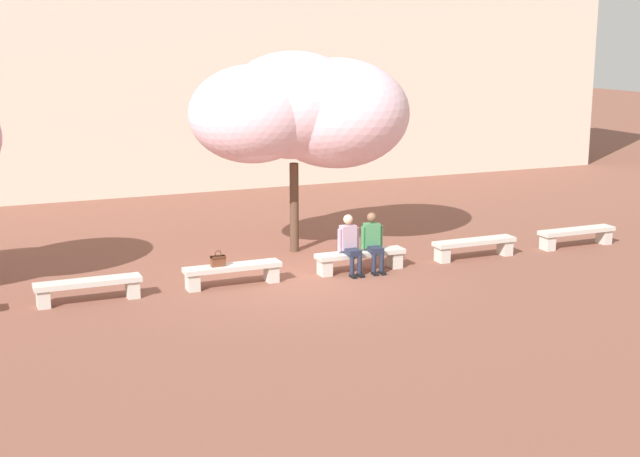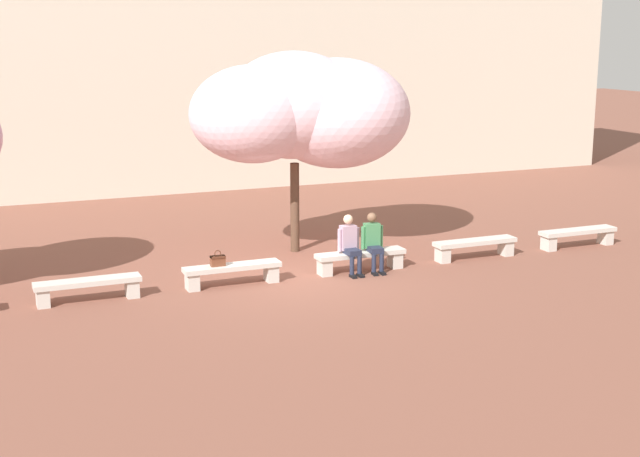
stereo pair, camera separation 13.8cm
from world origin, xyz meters
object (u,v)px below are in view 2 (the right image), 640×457
at_px(person_seated_left, 350,242).
at_px(handbag, 218,260).
at_px(stone_bench_east_end, 475,246).
at_px(person_seated_right, 373,240).
at_px(cherry_tree_main, 304,111).
at_px(stone_bench_near_east, 360,258).
at_px(stone_bench_far_east, 578,235).
at_px(stone_bench_center, 232,271).
at_px(stone_bench_near_west, 88,286).

relative_size(person_seated_left, handbag, 3.81).
bearing_deg(stone_bench_east_end, person_seated_right, -178.85).
distance_m(stone_bench_east_end, handbag, 6.19).
bearing_deg(cherry_tree_main, person_seated_left, -85.81).
relative_size(stone_bench_east_end, person_seated_right, 1.59).
bearing_deg(stone_bench_near_east, cherry_tree_main, 101.56).
bearing_deg(person_seated_right, person_seated_left, -179.96).
bearing_deg(person_seated_left, stone_bench_far_east, 0.50).
height_order(stone_bench_far_east, handbag, handbag).
bearing_deg(handbag, stone_bench_center, 1.08).
distance_m(stone_bench_near_east, stone_bench_east_end, 2.94).
relative_size(stone_bench_far_east, person_seated_left, 1.59).
relative_size(stone_bench_far_east, handbag, 6.05).
bearing_deg(stone_bench_center, stone_bench_east_end, 0.00).
height_order(person_seated_left, person_seated_right, same).
height_order(stone_bench_east_end, person_seated_right, person_seated_right).
distance_m(stone_bench_far_east, person_seated_left, 6.17).
distance_m(stone_bench_far_east, cherry_tree_main, 7.36).
relative_size(stone_bench_center, stone_bench_near_east, 1.00).
xyz_separation_m(person_seated_right, handbag, (-3.52, 0.05, -0.12)).
relative_size(stone_bench_near_east, handbag, 6.05).
bearing_deg(stone_bench_center, person_seated_right, -0.95).
distance_m(stone_bench_near_east, cherry_tree_main, 3.79).
bearing_deg(stone_bench_far_east, stone_bench_near_east, 180.00).
xyz_separation_m(stone_bench_near_west, person_seated_left, (5.59, -0.05, 0.39)).
height_order(stone_bench_center, cherry_tree_main, cherry_tree_main).
relative_size(person_seated_right, handbag, 3.81).
relative_size(stone_bench_near_west, person_seated_left, 1.59).
bearing_deg(handbag, person_seated_left, -0.93).
bearing_deg(person_seated_left, person_seated_right, 0.04).
bearing_deg(person_seated_right, stone_bench_near_west, 179.50).
xyz_separation_m(stone_bench_near_east, stone_bench_far_east, (5.88, 0.00, 0.00)).
distance_m(stone_bench_near_west, stone_bench_east_end, 8.81).
height_order(stone_bench_center, stone_bench_east_end, same).
height_order(stone_bench_center, person_seated_left, person_seated_left).
bearing_deg(person_seated_left, stone_bench_near_west, 179.45).
bearing_deg(stone_bench_center, stone_bench_near_west, 180.00).
relative_size(stone_bench_near_east, person_seated_right, 1.59).
bearing_deg(stone_bench_far_east, handbag, -179.96).
distance_m(handbag, cherry_tree_main, 4.52).
height_order(stone_bench_far_east, person_seated_right, person_seated_right).
height_order(stone_bench_far_east, cherry_tree_main, cherry_tree_main).
bearing_deg(stone_bench_far_east, stone_bench_center, 180.00).
relative_size(stone_bench_center, stone_bench_far_east, 1.00).
bearing_deg(stone_bench_east_end, handbag, -179.95).
distance_m(person_seated_right, cherry_tree_main, 3.57).
bearing_deg(person_seated_left, handbag, 179.07).
bearing_deg(cherry_tree_main, stone_bench_east_end, -32.99).
height_order(stone_bench_east_end, stone_bench_far_east, same).
height_order(stone_bench_near_east, handbag, handbag).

